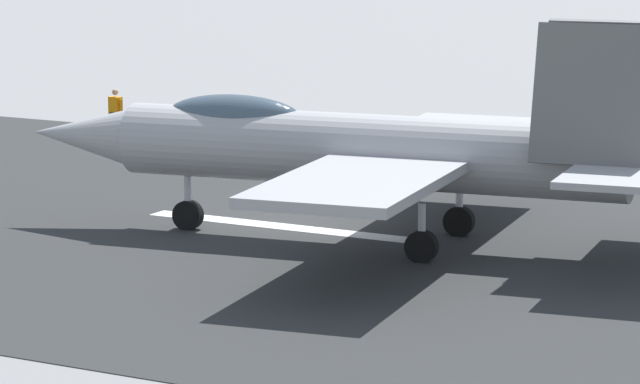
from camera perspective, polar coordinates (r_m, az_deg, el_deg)
ground_plane at (r=43.91m, az=-0.98°, el=-1.20°), size 400.00×400.00×0.00m
runway_strip at (r=43.90m, az=-0.96°, el=-1.19°), size 240.00×26.00×0.02m
fighter_jet at (r=41.61m, az=1.77°, el=1.47°), size 17.39×14.41×5.56m
crew_person at (r=59.54m, az=-6.77°, el=2.59°), size 0.68×0.37×1.70m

